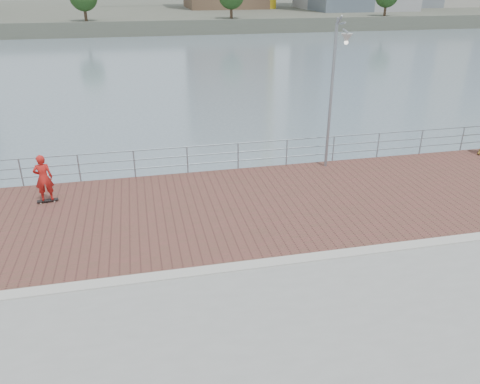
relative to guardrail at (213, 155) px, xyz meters
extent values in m
plane|color=slate|center=(0.00, -7.00, -2.69)|extent=(400.00, 400.00, 0.00)
cube|color=brown|center=(0.00, -3.40, -0.68)|extent=(40.00, 6.80, 0.02)
cube|color=#B7B5AD|center=(0.00, -7.00, -0.66)|extent=(40.00, 0.40, 0.06)
cube|color=#4C5142|center=(0.00, 115.50, -1.44)|extent=(320.00, 95.00, 2.50)
cylinder|color=#8C9EA8|center=(-7.18, 0.00, -0.14)|extent=(0.06, 0.06, 1.10)
cylinder|color=#8C9EA8|center=(-5.13, 0.00, -0.14)|extent=(0.06, 0.06, 1.10)
cylinder|color=#8C9EA8|center=(-3.08, 0.00, -0.14)|extent=(0.06, 0.06, 1.10)
cylinder|color=#8C9EA8|center=(-1.03, 0.00, -0.14)|extent=(0.06, 0.06, 1.10)
cylinder|color=#8C9EA8|center=(1.03, 0.00, -0.14)|extent=(0.06, 0.06, 1.10)
cylinder|color=#8C9EA8|center=(3.08, 0.00, -0.14)|extent=(0.06, 0.06, 1.10)
cylinder|color=#8C9EA8|center=(5.13, 0.00, -0.14)|extent=(0.06, 0.06, 1.10)
cylinder|color=#8C9EA8|center=(7.18, 0.00, -0.14)|extent=(0.06, 0.06, 1.10)
cylinder|color=#8C9EA8|center=(9.24, 0.00, -0.14)|extent=(0.06, 0.06, 1.10)
cylinder|color=#8C9EA8|center=(11.29, 0.00, -0.14)|extent=(0.06, 0.06, 1.10)
cylinder|color=#8C9EA8|center=(0.00, 0.00, 0.41)|extent=(39.00, 0.05, 0.05)
cylinder|color=#8C9EA8|center=(0.00, 0.00, 0.03)|extent=(39.00, 0.05, 0.05)
cylinder|color=#8C9EA8|center=(0.00, 0.00, -0.33)|extent=(39.00, 0.05, 0.05)
cylinder|color=gray|center=(4.62, -0.50, 2.11)|extent=(0.11, 0.11, 5.60)
cylinder|color=gray|center=(4.62, -0.97, 4.91)|extent=(0.07, 0.93, 0.07)
cone|color=#B2B2AD|center=(4.62, -1.43, 4.72)|extent=(0.41, 0.41, 0.33)
cube|color=black|center=(-6.10, -1.65, -0.60)|extent=(0.71, 0.26, 0.03)
cylinder|color=beige|center=(-6.31, -1.73, -0.64)|extent=(0.06, 0.04, 0.05)
cylinder|color=beige|center=(-5.87, -1.68, -0.64)|extent=(0.06, 0.04, 0.05)
cylinder|color=beige|center=(-6.33, -1.61, -0.64)|extent=(0.06, 0.04, 0.05)
cylinder|color=beige|center=(-5.88, -1.56, -0.64)|extent=(0.06, 0.04, 0.05)
imported|color=red|center=(-6.10, -1.65, 0.24)|extent=(0.64, 0.46, 1.65)
cylinder|color=#473323|center=(-10.00, 70.00, 1.56)|extent=(0.50, 0.50, 3.51)
cylinder|color=#473323|center=(15.00, 70.00, 1.57)|extent=(0.50, 0.50, 3.52)
cylinder|color=#473323|center=(45.00, 70.00, 1.50)|extent=(0.50, 0.50, 3.38)
camera|label=1|loc=(-2.73, -17.35, 6.41)|focal=35.00mm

